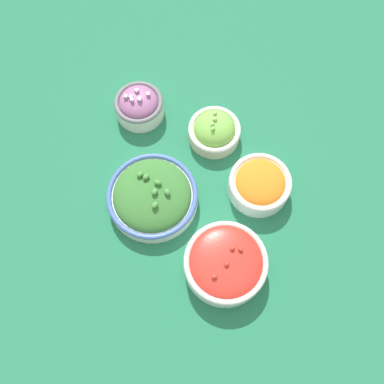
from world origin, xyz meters
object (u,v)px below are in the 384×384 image
bowl_cherry_tomatoes (225,263)px  bowl_carrots (260,184)px  bowl_red_onion (139,105)px  bowl_lettuce (214,131)px  bowl_broccoli (152,196)px

bowl_cherry_tomatoes → bowl_carrots: bowl_cherry_tomatoes is taller
bowl_cherry_tomatoes → bowl_carrots: size_ratio=1.25×
bowl_cherry_tomatoes → bowl_red_onion: 0.43m
bowl_red_onion → bowl_carrots: bearing=-120.8°
bowl_lettuce → bowl_red_onion: size_ratio=1.05×
bowl_carrots → bowl_broccoli: bearing=101.9°
bowl_broccoli → bowl_lettuce: bearing=-35.2°
bowl_red_onion → bowl_broccoli: bearing=-165.0°
bowl_cherry_tomatoes → bowl_red_onion: bearing=32.6°
bowl_cherry_tomatoes → bowl_broccoli: bearing=51.5°
bowl_lettuce → bowl_red_onion: bearing=75.0°
bowl_cherry_tomatoes → bowl_red_onion: size_ratio=1.48×
bowl_broccoli → bowl_red_onion: bearing=15.0°
bowl_red_onion → bowl_carrots: 0.35m
bowl_red_onion → bowl_broccoli: 0.24m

